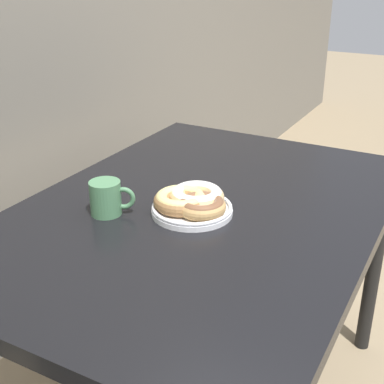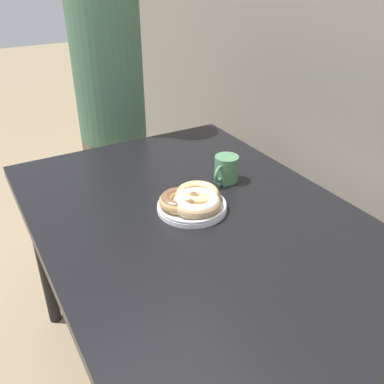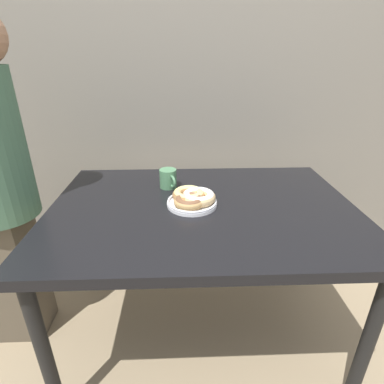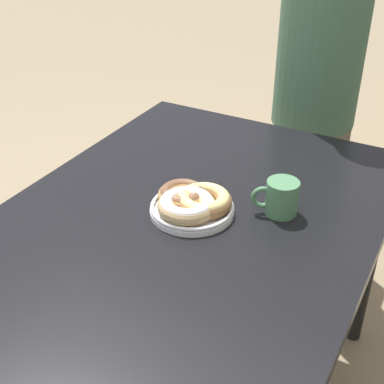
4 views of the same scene
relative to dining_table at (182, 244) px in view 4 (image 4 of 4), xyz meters
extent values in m
plane|color=#937F60|center=(0.00, -0.35, -0.66)|extent=(14.00, 14.00, 0.00)
cube|color=black|center=(0.00, 0.00, 0.05)|extent=(1.26, 0.88, 0.04)
cylinder|color=black|center=(-0.57, -0.38, -0.31)|extent=(0.05, 0.05, 0.69)
cylinder|color=black|center=(-0.57, 0.38, -0.31)|extent=(0.05, 0.05, 0.69)
cylinder|color=white|center=(-0.05, 0.00, 0.08)|extent=(0.21, 0.21, 0.01)
torus|color=white|center=(-0.05, 0.00, 0.09)|extent=(0.21, 0.21, 0.01)
torus|color=#D6B27A|center=(-0.02, 0.00, 0.10)|extent=(0.15, 0.15, 0.04)
torus|color=white|center=(-0.02, 0.00, 0.11)|extent=(0.14, 0.14, 0.03)
torus|color=#9E7042|center=(-0.06, 0.03, 0.10)|extent=(0.19, 0.19, 0.04)
torus|color=#E0D17F|center=(-0.06, 0.03, 0.11)|extent=(0.18, 0.18, 0.03)
torus|color=tan|center=(-0.06, -0.03, 0.10)|extent=(0.17, 0.17, 0.04)
torus|color=brown|center=(-0.06, -0.03, 0.11)|extent=(0.16, 0.16, 0.03)
cylinder|color=#4C7F56|center=(-0.15, 0.19, 0.11)|extent=(0.08, 0.08, 0.09)
cylinder|color=#382114|center=(-0.15, 0.19, 0.15)|extent=(0.07, 0.07, 0.00)
torus|color=#4C7F56|center=(-0.13, 0.15, 0.11)|extent=(0.04, 0.06, 0.06)
cube|color=brown|center=(-0.93, 0.06, -0.32)|extent=(0.28, 0.20, 0.67)
cylinder|color=#42664C|center=(-0.85, 0.06, 0.31)|extent=(0.29, 0.29, 0.60)
camera|label=1|loc=(-1.12, -0.58, 0.68)|focal=50.00mm
camera|label=2|loc=(0.90, -0.54, 0.74)|focal=40.00mm
camera|label=3|loc=(-0.09, -1.11, 0.64)|focal=28.00mm
camera|label=4|loc=(0.92, 0.53, 0.80)|focal=50.00mm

